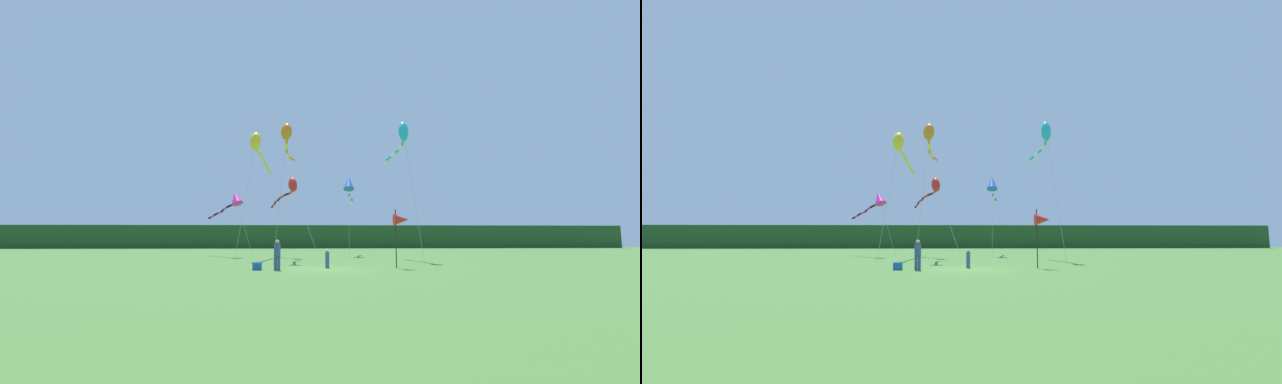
# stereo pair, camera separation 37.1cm
# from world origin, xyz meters

# --- Properties ---
(ground_plane) EXTENTS (120.00, 120.00, 0.00)m
(ground_plane) POSITION_xyz_m (0.00, 0.00, 0.00)
(ground_plane) COLOR #477533
(distant_treeline) EXTENTS (108.00, 3.44, 3.81)m
(distant_treeline) POSITION_xyz_m (0.00, 45.00, 1.91)
(distant_treeline) COLOR #234C23
(distant_treeline) RESTS_ON ground
(person_adult) EXTENTS (0.37, 0.37, 1.70)m
(person_adult) POSITION_xyz_m (-2.74, -0.50, 0.95)
(person_adult) COLOR #334C8C
(person_adult) RESTS_ON ground
(person_child) EXTENTS (0.25, 0.25, 1.12)m
(person_child) POSITION_xyz_m (0.18, 0.94, 0.63)
(person_child) COLOR #334C8C
(person_child) RESTS_ON ground
(cooler_box) EXTENTS (0.50, 0.42, 0.42)m
(cooler_box) POSITION_xyz_m (-3.87, -0.32, 0.21)
(cooler_box) COLOR #1959B2
(cooler_box) RESTS_ON ground
(banner_flag_pole) EXTENTS (0.90, 0.70, 3.54)m
(banner_flag_pole) POSITION_xyz_m (4.66, 0.65, 2.87)
(banner_flag_pole) COLOR black
(banner_flag_pole) RESTS_ON ground
(kite_magenta) EXTENTS (5.50, 6.27, 6.36)m
(kite_magenta) POSITION_xyz_m (-7.80, 15.12, 5.41)
(kite_magenta) COLOR #B2B2B2
(kite_magenta) RESTS_ON ground
(kite_red) EXTENTS (4.66, 10.04, 7.54)m
(kite_red) POSITION_xyz_m (-2.40, 13.99, 6.46)
(kite_red) COLOR #B2B2B2
(kite_red) RESTS_ON ground
(kite_cyan) EXTENTS (0.89, 9.76, 11.33)m
(kite_cyan) POSITION_xyz_m (6.90, 8.51, 10.20)
(kite_cyan) COLOR #B2B2B2
(kite_cyan) RESTS_ON ground
(kite_blue) EXTENTS (1.56, 7.73, 8.09)m
(kite_blue) POSITION_xyz_m (3.43, 16.28, 7.12)
(kite_blue) COLOR #B2B2B2
(kite_blue) RESTS_ON ground
(kite_orange) EXTENTS (1.31, 7.91, 11.03)m
(kite_orange) POSITION_xyz_m (-2.58, 8.46, 10.05)
(kite_orange) COLOR #B2B2B2
(kite_orange) RESTS_ON ground
(kite_yellow) EXTENTS (2.08, 8.40, 11.07)m
(kite_yellow) POSITION_xyz_m (-5.32, 11.23, 9.98)
(kite_yellow) COLOR #B2B2B2
(kite_yellow) RESTS_ON ground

